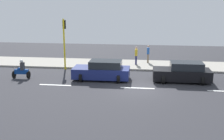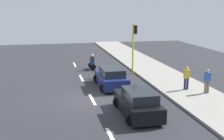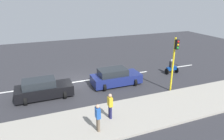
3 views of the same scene
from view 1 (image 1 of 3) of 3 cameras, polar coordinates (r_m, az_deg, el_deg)
The scene contains 10 objects.
ground_plane at distance 19.74m, azimuth 5.25°, elevation -3.86°, with size 40.00×60.00×0.10m, color #2D2D33.
sidewalk at distance 26.46m, azimuth 5.73°, elevation 1.03°, with size 4.00×60.00×0.15m, color #9E998E.
lane_stripe_mid at distance 19.73m, azimuth 5.25°, elevation -3.71°, with size 0.20×2.40×0.01m, color white.
lane_stripe_south at distance 20.75m, azimuth -11.57°, elevation -3.04°, with size 0.20×2.40×0.01m, color white.
car_black at distance 21.73m, azimuth 14.31°, elevation -0.49°, with size 2.19×4.29×1.52m.
car_dark_blue at distance 21.60m, azimuth -2.00°, elevation -0.14°, with size 2.27×4.37×1.52m.
motorcycle at distance 23.06m, azimuth -18.13°, elevation -0.10°, with size 0.60×1.30×1.53m.
pedestrian_near_signal at distance 27.13m, azimuth 7.43°, elevation 3.43°, with size 0.40×0.24×1.69m.
pedestrian_by_tree at distance 26.18m, azimuth 4.99°, elevation 3.11°, with size 0.40×0.24×1.69m.
traffic_light_corner at distance 24.86m, azimuth -9.79°, elevation 6.75°, with size 0.49×0.24×4.50m.
Camera 1 is at (-18.79, -0.46, 6.00)m, focal length 44.49 mm.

